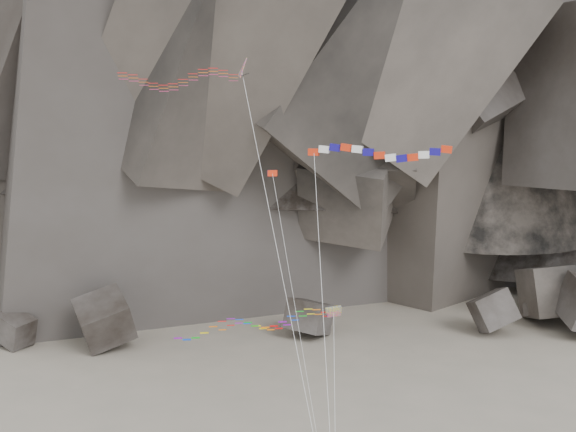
{
  "coord_description": "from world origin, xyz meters",
  "views": [
    {
      "loc": [
        -5.37,
        -46.98,
        24.65
      ],
      "look_at": [
        -2.6,
        6.0,
        17.6
      ],
      "focal_mm": 45.0,
      "sensor_mm": 36.0,
      "label": 1
    }
  ],
  "objects_px": {
    "banner_kite": "(379,154)",
    "pennant_kite": "(282,232)",
    "parafoil_kite": "(250,323)",
    "delta_kite": "(175,78)"
  },
  "relations": [
    {
      "from": "parafoil_kite",
      "to": "pennant_kite",
      "type": "relative_size",
      "value": 0.73
    },
    {
      "from": "banner_kite",
      "to": "parafoil_kite",
      "type": "distance_m",
      "value": 15.07
    },
    {
      "from": "delta_kite",
      "to": "parafoil_kite",
      "type": "distance_m",
      "value": 17.81
    },
    {
      "from": "delta_kite",
      "to": "banner_kite",
      "type": "height_order",
      "value": "delta_kite"
    },
    {
      "from": "pennant_kite",
      "to": "parafoil_kite",
      "type": "bearing_deg",
      "value": 104.09
    },
    {
      "from": "banner_kite",
      "to": "parafoil_kite",
      "type": "xyz_separation_m",
      "value": [
        -8.52,
        2.77,
        -12.13
      ]
    },
    {
      "from": "delta_kite",
      "to": "parafoil_kite",
      "type": "xyz_separation_m",
      "value": [
        4.83,
        1.55,
        -17.08
      ]
    },
    {
      "from": "banner_kite",
      "to": "pennant_kite",
      "type": "xyz_separation_m",
      "value": [
        -6.49,
        -2.66,
        -4.73
      ]
    },
    {
      "from": "banner_kite",
      "to": "pennant_kite",
      "type": "distance_m",
      "value": 8.46
    },
    {
      "from": "delta_kite",
      "to": "banner_kite",
      "type": "xyz_separation_m",
      "value": [
        13.34,
        -1.22,
        -4.95
      ]
    }
  ]
}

